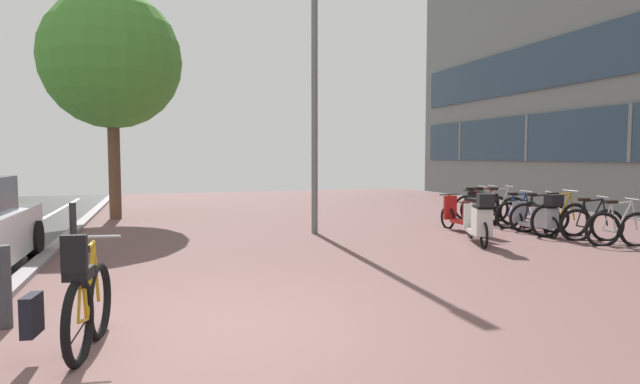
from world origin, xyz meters
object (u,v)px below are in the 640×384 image
at_px(bollard_near, 5,287).
at_px(scooter_mid, 540,216).
at_px(bicycle_rack_00, 620,229).
at_px(bollard_far, 73,227).
at_px(scooter_extra, 485,206).
at_px(bicycle_foreground, 83,306).
at_px(lamp_post, 315,72).
at_px(scooter_near, 470,214).
at_px(bicycle_rack_02, 560,220).
at_px(bicycle_rack_04, 518,215).
at_px(bicycle_rack_07, 475,207).
at_px(bicycle_rack_01, 592,224).
at_px(street_tree, 112,60).
at_px(bicycle_rack_03, 539,217).
at_px(bicycle_rack_06, 485,209).
at_px(bicycle_rack_05, 500,211).
at_px(scooter_far, 480,221).

bearing_deg(bollard_near, scooter_mid, 20.11).
xyz_separation_m(bicycle_rack_00, bollard_far, (-9.94, 2.65, 0.10)).
distance_m(scooter_extra, bollard_far, 9.75).
bearing_deg(bollard_far, bicycle_foreground, -81.29).
bearing_deg(lamp_post, bollard_near, -132.75).
bearing_deg(bollard_far, scooter_near, -2.45).
height_order(bicycle_foreground, bicycle_rack_02, bicycle_foreground).
bearing_deg(bicycle_rack_00, bicycle_rack_04, 94.51).
relative_size(bicycle_foreground, bicycle_rack_07, 1.09).
distance_m(bicycle_rack_04, scooter_near, 1.64).
xyz_separation_m(bicycle_rack_01, street_tree, (-9.56, 6.96, 3.99)).
xyz_separation_m(bicycle_foreground, bicycle_rack_04, (8.91, 5.40, -0.07)).
bearing_deg(scooter_mid, street_tree, 146.42).
xyz_separation_m(bicycle_rack_02, scooter_mid, (-0.30, 0.27, 0.06)).
bearing_deg(bicycle_rack_01, bicycle_foreground, -159.50).
bearing_deg(bicycle_foreground, bicycle_rack_07, 39.18).
bearing_deg(bicycle_rack_03, bicycle_rack_06, 91.21).
distance_m(bicycle_rack_01, bicycle_rack_05, 2.67).
height_order(bicycle_rack_00, scooter_near, bicycle_rack_00).
distance_m(bicycle_rack_03, bicycle_rack_05, 1.33).
distance_m(bicycle_rack_02, bollard_near, 10.26).
xyz_separation_m(street_tree, bollard_near, (-0.38, -9.48, -3.90)).
distance_m(bicycle_rack_06, scooter_far, 3.77).
xyz_separation_m(bicycle_rack_03, street_tree, (-9.39, 5.63, 3.99)).
bearing_deg(street_tree, bicycle_foreground, -87.53).
distance_m(bicycle_rack_00, bicycle_rack_03, 2.00).
relative_size(bicycle_rack_02, bollard_far, 1.67).
height_order(bicycle_rack_06, scooter_mid, bicycle_rack_06).
relative_size(bicycle_rack_05, scooter_far, 0.86).
relative_size(scooter_mid, bollard_near, 2.01).
bearing_deg(bicycle_rack_06, scooter_near, -133.18).
distance_m(bicycle_rack_00, bicycle_rack_05, 3.33).
height_order(bicycle_rack_05, lamp_post, lamp_post).
height_order(scooter_mid, lamp_post, lamp_post).
bearing_deg(bicycle_rack_03, bicycle_rack_01, -82.57).
height_order(bicycle_rack_00, bicycle_rack_04, bicycle_rack_00).
bearing_deg(scooter_extra, bicycle_rack_05, -85.54).
xyz_separation_m(bicycle_rack_00, bicycle_rack_02, (-0.20, 1.33, 0.02)).
height_order(bicycle_rack_05, scooter_extra, bicycle_rack_05).
distance_m(bicycle_rack_01, bicycle_rack_02, 0.69).
relative_size(bicycle_rack_02, street_tree, 0.24).
bearing_deg(bicycle_rack_04, street_tree, 152.03).
bearing_deg(bicycle_rack_07, bicycle_rack_06, -104.68).
bearing_deg(scooter_near, lamp_post, 161.89).
height_order(bicycle_rack_01, scooter_far, scooter_far).
bearing_deg(bicycle_rack_06, bicycle_foreground, -142.91).
relative_size(bicycle_rack_02, bicycle_rack_03, 1.17).
bearing_deg(bollard_near, bicycle_rack_03, 21.53).
relative_size(bicycle_rack_01, lamp_post, 0.19).
distance_m(bicycle_rack_02, lamp_post, 6.22).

